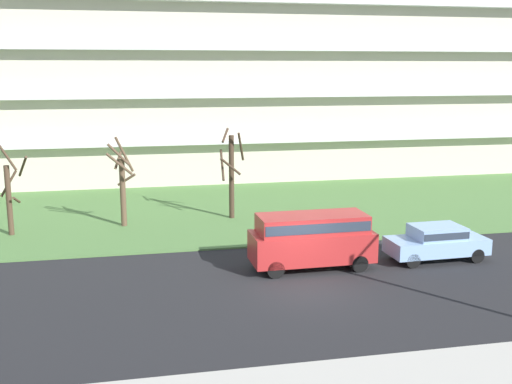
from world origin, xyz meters
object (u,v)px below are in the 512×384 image
(tree_far_left, at_px, (8,192))
(tree_center, at_px, (231,173))
(tree_left, at_px, (123,184))
(van_red_near_left, at_px, (312,237))
(sedan_blue_center_left, at_px, (437,241))

(tree_far_left, relative_size, tree_center, 0.98)
(tree_left, relative_size, tree_center, 0.96)
(tree_far_left, height_order, van_red_near_left, tree_far_left)
(van_red_near_left, bearing_deg, tree_far_left, -31.60)
(tree_far_left, distance_m, van_red_near_left, 15.74)
(tree_far_left, xyz_separation_m, sedan_blue_center_left, (19.28, -8.04, -1.41))
(tree_far_left, height_order, tree_left, tree_far_left)
(tree_center, bearing_deg, van_red_near_left, -78.48)
(tree_far_left, bearing_deg, van_red_near_left, -30.79)
(van_red_near_left, xyz_separation_m, sedan_blue_center_left, (5.78, 0.00, -0.52))
(tree_far_left, relative_size, van_red_near_left, 0.96)
(tree_far_left, xyz_separation_m, van_red_near_left, (13.50, -8.04, -0.88))
(tree_left, distance_m, van_red_near_left, 11.75)
(van_red_near_left, height_order, sedan_blue_center_left, van_red_near_left)
(tree_far_left, bearing_deg, sedan_blue_center_left, -22.65)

